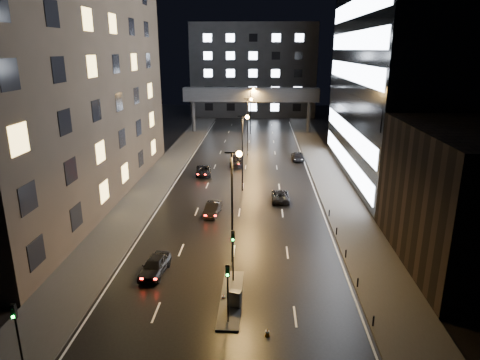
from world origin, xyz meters
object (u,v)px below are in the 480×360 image
at_px(car_away_a, 155,266).
at_px(car_toward_a, 280,196).
at_px(car_away_b, 212,209).
at_px(car_toward_b, 298,156).
at_px(utility_cabinet, 235,299).
at_px(car_away_c, 203,171).
at_px(car_away_d, 236,161).

xyz_separation_m(car_away_a, car_toward_a, (11.30, 18.84, -0.11)).
relative_size(car_away_b, car_toward_b, 0.87).
height_order(car_away_a, utility_cabinet, car_away_a).
height_order(car_toward_a, car_toward_b, car_toward_b).
bearing_deg(car_away_b, car_away_c, 107.96).
distance_m(car_away_b, car_toward_a, 9.48).
bearing_deg(car_away_d, car_toward_b, 19.14).
height_order(car_away_b, car_toward_a, car_away_b).
relative_size(car_away_a, car_away_c, 0.93).
xyz_separation_m(car_away_c, car_toward_a, (11.10, -10.76, -0.02)).
distance_m(car_away_a, car_toward_a, 21.97).
relative_size(car_away_b, car_away_d, 0.85).
relative_size(car_away_c, car_toward_a, 1.03).
distance_m(car_toward_b, utility_cabinet, 44.91).
distance_m(car_away_a, car_away_d, 35.89).
xyz_separation_m(car_away_c, car_toward_b, (14.88, 9.97, 0.03)).
bearing_deg(car_away_a, car_away_c, 95.55).
xyz_separation_m(car_away_b, car_toward_b, (11.74, 25.89, 0.01)).
bearing_deg(car_away_b, car_away_a, -96.97).
relative_size(car_away_d, utility_cabinet, 4.03).
relative_size(car_away_c, car_toward_b, 1.00).
relative_size(car_toward_a, utility_cabinet, 3.80).
bearing_deg(car_toward_a, utility_cabinet, 80.35).
bearing_deg(car_away_d, car_away_b, -95.69).
bearing_deg(utility_cabinet, car_toward_a, 95.74).
xyz_separation_m(car_away_b, car_away_c, (-3.14, 15.92, -0.02)).
bearing_deg(car_away_a, utility_cabinet, -27.18).
relative_size(car_away_c, utility_cabinet, 3.92).
bearing_deg(car_away_c, car_toward_b, 27.23).
distance_m(car_away_a, utility_cabinet, 8.45).
bearing_deg(car_away_d, car_toward_a, -70.66).
xyz_separation_m(car_away_c, utility_cabinet, (6.87, -34.22, 0.10)).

